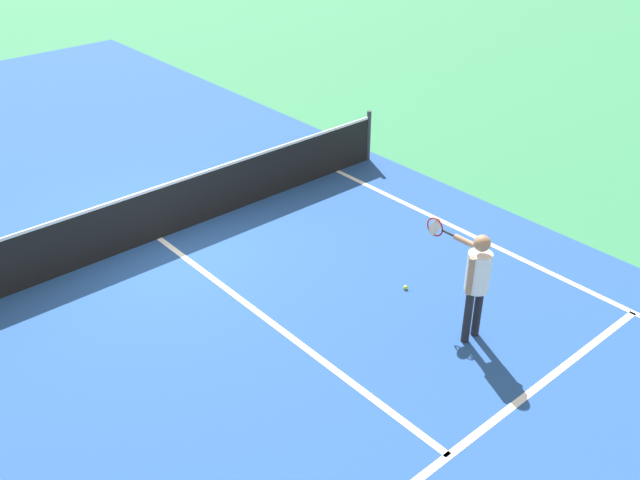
# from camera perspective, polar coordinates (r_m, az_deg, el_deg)

# --- Properties ---
(ground_plane) EXTENTS (60.00, 60.00, 0.00)m
(ground_plane) POSITION_cam_1_polar(r_m,az_deg,el_deg) (12.51, -12.70, 0.13)
(ground_plane) COLOR #337F51
(court_surface_inbounds) EXTENTS (10.62, 24.40, 0.00)m
(court_surface_inbounds) POSITION_cam_1_polar(r_m,az_deg,el_deg) (12.50, -12.70, 0.13)
(court_surface_inbounds) COLOR #234C93
(court_surface_inbounds) RESTS_ON ground_plane
(line_sideline_right) EXTENTS (0.10, 11.89, 0.01)m
(line_sideline_right) POSITION_cam_1_polar(r_m,az_deg,el_deg) (11.51, 21.75, -4.38)
(line_sideline_right) COLOR white
(line_sideline_right) RESTS_ON ground_plane
(line_service_near) EXTENTS (8.22, 0.10, 0.01)m
(line_service_near) POSITION_cam_1_polar(r_m,az_deg,el_deg) (8.53, 10.23, -16.55)
(line_service_near) COLOR white
(line_service_near) RESTS_ON ground_plane
(line_center_service) EXTENTS (0.10, 6.40, 0.01)m
(line_center_service) POSITION_cam_1_polar(r_m,az_deg,el_deg) (10.21, -3.67, -6.74)
(line_center_service) COLOR white
(line_center_service) RESTS_ON ground_plane
(net) EXTENTS (10.03, 0.09, 1.07)m
(net) POSITION_cam_1_polar(r_m,az_deg,el_deg) (12.27, -12.96, 2.11)
(net) COLOR #33383D
(net) RESTS_ON ground_plane
(player_near) EXTENTS (0.49, 1.20, 1.63)m
(player_near) POSITION_cam_1_polar(r_m,az_deg,el_deg) (9.61, 12.33, -2.78)
(player_near) COLOR black
(player_near) RESTS_ON ground_plane
(tennis_ball_mid_court) EXTENTS (0.07, 0.07, 0.07)m
(tennis_ball_mid_court) POSITION_cam_1_polar(r_m,az_deg,el_deg) (10.97, 6.83, -3.77)
(tennis_ball_mid_court) COLOR #CCE033
(tennis_ball_mid_court) RESTS_ON ground_plane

